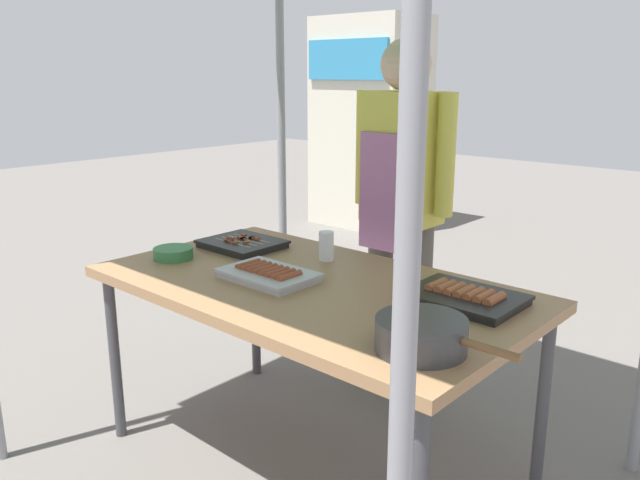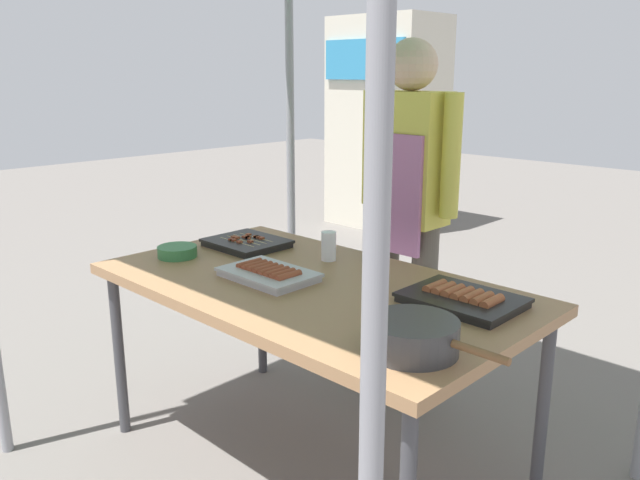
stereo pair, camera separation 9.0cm
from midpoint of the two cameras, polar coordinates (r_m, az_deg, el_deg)
The scene contains 10 objects.
ground_plane at distance 2.67m, azimuth -1.78°, elevation -19.27°, with size 18.00×18.00×0.00m, color #66605B.
stall_table at distance 2.35m, azimuth -1.92°, elevation -5.03°, with size 1.60×0.90×0.75m.
tray_grilled_sausages at distance 2.17m, azimuth 11.59°, elevation -5.00°, with size 0.37×0.28×0.05m.
tray_meat_skewers at distance 2.81m, azimuth -7.87°, elevation -0.33°, with size 0.33×0.28×0.04m.
tray_pork_links at distance 2.37m, azimuth -5.73°, elevation -3.06°, with size 0.35×0.23×0.05m.
cooking_wok at distance 1.78m, azimuth 7.64°, elevation -8.29°, with size 0.41×0.25×0.09m.
condiment_bowl at distance 2.70m, azimuth -13.90°, elevation -1.15°, with size 0.16×0.16×0.05m, color #33723F.
drink_cup_near_edge at distance 2.58m, azimuth -0.43°, elevation -0.55°, with size 0.06×0.06×0.12m, color white.
vendor_woman at distance 2.92m, azimuth 6.40°, elevation 4.40°, with size 0.52×0.23×1.64m.
neighbor_stall_left at distance 6.37m, azimuth 4.06°, elevation 10.36°, with size 1.03×0.73×2.01m.
Camera 1 is at (1.50, -1.62, 1.49)m, focal length 35.84 mm.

